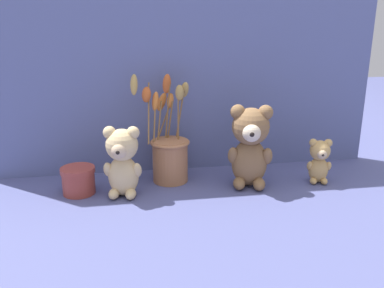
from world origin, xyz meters
TOP-DOWN VIEW (x-y plane):
  - ground_plane at (0.00, 0.00)m, footprint 4.00×4.00m
  - backdrop_wall at (0.00, 0.17)m, footprint 1.17×0.02m
  - teddy_bear_large at (0.16, -0.01)m, footprint 0.13×0.12m
  - teddy_bear_medium at (-0.19, -0.02)m, footprint 0.10×0.09m
  - teddy_bear_small at (0.36, -0.01)m, footprint 0.07×0.06m
  - flower_vase at (-0.06, 0.07)m, footprint 0.17×0.13m
  - decorative_tin_tall at (-0.31, 0.02)m, footprint 0.09×0.09m

SIDE VIEW (x-z plane):
  - ground_plane at x=0.00m, z-range 0.00..0.00m
  - decorative_tin_tall at x=-0.31m, z-range 0.00..0.07m
  - teddy_bear_small at x=0.36m, z-range 0.00..0.13m
  - flower_vase at x=-0.06m, z-range -0.06..0.24m
  - teddy_bear_medium at x=-0.19m, z-range 0.00..0.19m
  - teddy_bear_large at x=0.16m, z-range 0.01..0.23m
  - backdrop_wall at x=0.00m, z-range 0.00..0.64m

